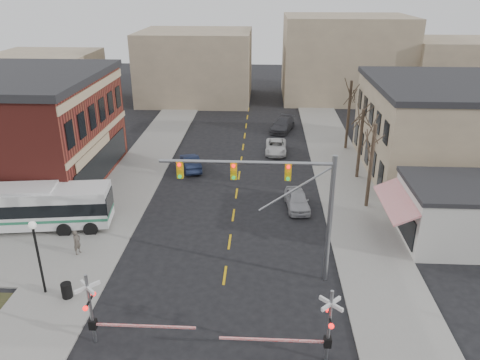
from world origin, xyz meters
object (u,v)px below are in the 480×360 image
pedestrian_near (77,242)px  car_c (276,147)px  trash_bin (67,290)px  car_a (297,200)px  traffic_signal_mast (283,193)px  transit_bus (22,207)px  street_lamp (36,243)px  rr_crossing_east (320,327)px  car_b (190,162)px  car_d (283,125)px  pedestrian_far (75,212)px  rr_crossing_west (99,310)px

pedestrian_near → car_c: bearing=-15.1°
trash_bin → car_c: bearing=64.1°
car_a → traffic_signal_mast: bearing=-104.9°
transit_bus → street_lamp: street_lamp is taller
rr_crossing_east → car_b: size_ratio=1.29×
street_lamp → car_b: bearing=74.3°
car_c → car_d: car_d is taller
car_a → pedestrian_far: pedestrian_far is taller
car_a → car_c: bearing=90.7°
rr_crossing_east → transit_bus: bearing=149.5°
car_c → car_b: bearing=-146.1°
car_a → pedestrian_near: pedestrian_near is taller
street_lamp → car_d: 35.82m
rr_crossing_west → street_lamp: bearing=141.4°
rr_crossing_east → car_b: (-9.69, 23.92, -1.25)m
rr_crossing_west → pedestrian_near: rr_crossing_west is taller
traffic_signal_mast → pedestrian_near: 14.17m
transit_bus → rr_crossing_west: rr_crossing_west is taller
transit_bus → pedestrian_far: transit_bus is taller
trash_bin → pedestrian_near: bearing=103.5°
rr_crossing_west → car_d: rr_crossing_west is taller
trash_bin → car_b: 20.39m
transit_bus → car_b: transit_bus is taller
transit_bus → rr_crossing_west: size_ratio=2.24×
rr_crossing_east → street_lamp: (-15.19, 4.32, 1.41)m
trash_bin → transit_bus: bearing=128.4°
transit_bus → car_b: 15.95m
pedestrian_near → pedestrian_far: 4.41m
pedestrian_near → pedestrian_far: bearing=40.0°
car_a → car_d: bearing=85.8°
rr_crossing_west → car_b: 23.35m
traffic_signal_mast → rr_crossing_west: size_ratio=1.75×
car_c → car_d: bearing=84.8°
pedestrian_far → car_c: bearing=24.8°
car_b → car_d: 15.87m
pedestrian_near → traffic_signal_mast: bearing=-80.4°
car_a → rr_crossing_west: bearing=-129.7°
car_c → pedestrian_far: bearing=-130.6°
pedestrian_near → street_lamp: bearing=-167.5°
transit_bus → pedestrian_near: bearing=-32.4°
car_d → rr_crossing_east: bearing=-72.1°
street_lamp → car_c: bearing=61.0°
street_lamp → car_c: size_ratio=1.00×
car_a → pedestrian_near: 16.68m
car_d → car_b: bearing=-108.1°
rr_crossing_west → rr_crossing_east: same height
traffic_signal_mast → pedestrian_far: (-14.89, 5.95, -4.65)m
rr_crossing_west → car_b: size_ratio=1.29×
rr_crossing_east → pedestrian_near: 17.09m
car_a → pedestrian_far: bearing=-173.1°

